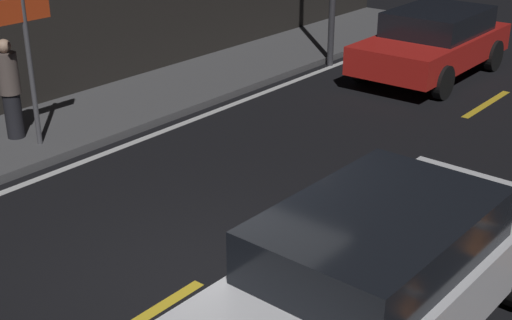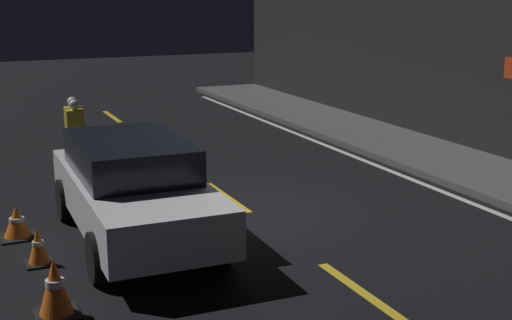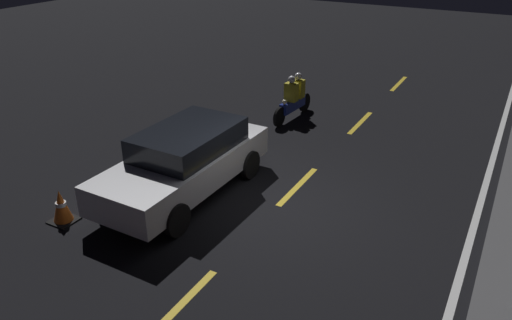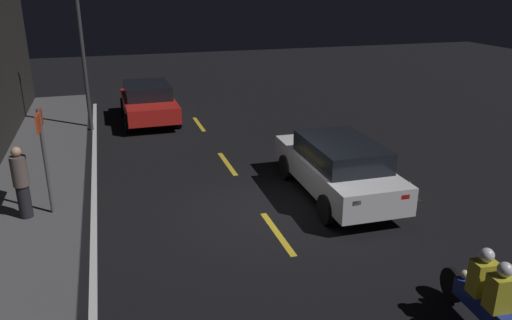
% 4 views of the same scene
% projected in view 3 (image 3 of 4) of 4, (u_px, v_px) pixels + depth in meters
% --- Properties ---
extents(ground_plane, '(56.00, 56.00, 0.00)m').
position_uv_depth(ground_plane, '(278.00, 206.00, 10.60)').
color(ground_plane, black).
extents(lane_dash_a, '(2.00, 0.14, 0.01)m').
position_uv_depth(lane_dash_a, '(399.00, 84.00, 18.48)').
color(lane_dash_a, gold).
rests_on(lane_dash_a, ground).
extents(lane_dash_b, '(2.00, 0.14, 0.01)m').
position_uv_depth(lane_dash_b, '(360.00, 123.00, 14.93)').
color(lane_dash_b, gold).
rests_on(lane_dash_b, ground).
extents(lane_dash_c, '(2.00, 0.14, 0.01)m').
position_uv_depth(lane_dash_c, '(298.00, 186.00, 11.39)').
color(lane_dash_c, gold).
rests_on(lane_dash_c, ground).
extents(lane_dash_d, '(2.00, 0.14, 0.01)m').
position_uv_depth(lane_dash_d, '(179.00, 307.00, 7.84)').
color(lane_dash_d, gold).
rests_on(lane_dash_d, ground).
extents(lane_solid_kerb, '(25.20, 0.14, 0.01)m').
position_uv_depth(lane_solid_kerb, '(465.00, 258.00, 8.97)').
color(lane_solid_kerb, silver).
rests_on(lane_solid_kerb, ground).
extents(sedan_white, '(4.45, 1.92, 1.49)m').
position_uv_depth(sedan_white, '(185.00, 160.00, 10.80)').
color(sedan_white, silver).
rests_on(sedan_white, ground).
extents(motorcycle, '(2.14, 0.41, 1.36)m').
position_uv_depth(motorcycle, '(294.00, 98.00, 15.04)').
color(motorcycle, black).
rests_on(motorcycle, ground).
extents(traffic_cone_near, '(0.52, 0.52, 0.50)m').
position_uv_depth(traffic_cone_near, '(151.00, 155.00, 12.31)').
color(traffic_cone_near, black).
rests_on(traffic_cone_near, ground).
extents(traffic_cone_mid, '(0.37, 0.37, 0.53)m').
position_uv_depth(traffic_cone_mid, '(121.00, 176.00, 11.28)').
color(traffic_cone_mid, black).
rests_on(traffic_cone_mid, ground).
extents(traffic_cone_far, '(0.50, 0.50, 0.70)m').
position_uv_depth(traffic_cone_far, '(61.00, 206.00, 9.93)').
color(traffic_cone_far, black).
rests_on(traffic_cone_far, ground).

